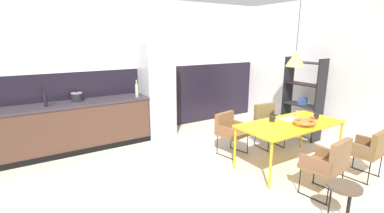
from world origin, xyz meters
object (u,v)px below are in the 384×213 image
object	(u,v)px
armchair_near_window	(330,161)
armchair_by_stool	(268,120)
armchair_corner_seat	(369,148)
bottle_spice_small	(45,99)
fruit_bowl	(305,122)
bottle_vinegar_dark	(137,90)
cooking_pot	(77,97)
refrigerator_column	(157,89)
armchair_head_of_table	(230,128)
side_stool	(344,189)
mug_white_ceramic	(272,119)
mug_short_terracotta	(312,120)
open_shelf_unit	(303,98)
mug_tall_blue	(316,116)
open_book	(290,119)
mug_glass_clear	(298,114)
pendant_lamp_over_table_near	(296,58)
dining_table	(291,126)

from	to	relation	value
armchair_near_window	armchair_by_stool	size ratio (longest dim) A/B	1.00
armchair_corner_seat	bottle_spice_small	world-z (taller)	bottle_spice_small
fruit_bowl	bottle_vinegar_dark	xyz separation A→B (m)	(-1.71, 2.64, 0.26)
cooking_pot	armchair_by_stool	bearing A→B (deg)	-30.89
bottle_spice_small	bottle_vinegar_dark	world-z (taller)	bottle_vinegar_dark
refrigerator_column	armchair_head_of_table	world-z (taller)	refrigerator_column
refrigerator_column	side_stool	world-z (taller)	refrigerator_column
armchair_head_of_table	refrigerator_column	bearing A→B (deg)	-79.93
armchair_near_window	cooking_pot	world-z (taller)	cooking_pot
mug_white_ceramic	cooking_pot	bearing A→B (deg)	136.16
mug_white_ceramic	side_stool	distance (m)	1.67
armchair_corner_seat	fruit_bowl	xyz separation A→B (m)	(-0.57, 0.71, 0.30)
fruit_bowl	cooking_pot	distance (m)	4.01
mug_short_terracotta	fruit_bowl	bearing A→B (deg)	-172.35
mug_white_ceramic	refrigerator_column	bearing A→B (deg)	112.33
armchair_by_stool	mug_short_terracotta	world-z (taller)	mug_short_terracotta
fruit_bowl	bottle_vinegar_dark	world-z (taller)	bottle_vinegar_dark
bottle_vinegar_dark	fruit_bowl	bearing A→B (deg)	-57.08
side_stool	mug_white_ceramic	bearing A→B (deg)	70.95
refrigerator_column	side_stool	size ratio (longest dim) A/B	4.12
armchair_head_of_table	armchair_by_stool	distance (m)	0.87
mug_short_terracotta	open_shelf_unit	world-z (taller)	open_shelf_unit
armchair_by_stool	mug_tall_blue	world-z (taller)	mug_tall_blue
refrigerator_column	armchair_near_window	world-z (taller)	refrigerator_column
armchair_corner_seat	open_book	distance (m)	1.19
mug_glass_clear	cooking_pot	distance (m)	4.02
open_book	mug_short_terracotta	world-z (taller)	mug_short_terracotta
armchair_corner_seat	mug_white_ceramic	xyz separation A→B (m)	(-0.83, 1.13, 0.29)
armchair_corner_seat	armchair_by_stool	bearing A→B (deg)	94.10
armchair_corner_seat	mug_short_terracotta	world-z (taller)	mug_short_terracotta
mug_short_terracotta	pendant_lamp_over_table_near	world-z (taller)	pendant_lamp_over_table_near
fruit_bowl	mug_short_terracotta	bearing A→B (deg)	7.65
mug_short_terracotta	cooking_pot	xyz separation A→B (m)	(-3.03, 2.83, 0.21)
fruit_bowl	cooking_pot	size ratio (longest dim) A/B	1.66
open_book	cooking_pot	distance (m)	3.85
armchair_corner_seat	pendant_lamp_over_table_near	xyz separation A→B (m)	(-0.64, 0.93, 1.27)
open_book	cooking_pot	xyz separation A→B (m)	(-2.91, 2.51, 0.25)
pendant_lamp_over_table_near	bottle_vinegar_dark	bearing A→B (deg)	124.16
mug_white_ceramic	mug_short_terracotta	bearing A→B (deg)	-38.63
cooking_pot	pendant_lamp_over_table_near	size ratio (longest dim) A/B	0.17
dining_table	armchair_by_stool	bearing A→B (deg)	65.57
bottle_spice_small	armchair_by_stool	bearing A→B (deg)	-24.88
refrigerator_column	dining_table	distance (m)	2.82
mug_glass_clear	bottle_spice_small	xyz separation A→B (m)	(-3.70, 2.31, 0.26)
refrigerator_column	cooking_pot	size ratio (longest dim) A/B	9.66
armchair_near_window	mug_short_terracotta	world-z (taller)	mug_short_terracotta
armchair_corner_seat	bottle_vinegar_dark	size ratio (longest dim) A/B	2.21
mug_short_terracotta	open_book	bearing A→B (deg)	110.26
fruit_bowl	side_stool	distance (m)	1.42
armchair_by_stool	bottle_vinegar_dark	size ratio (longest dim) A/B	2.37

